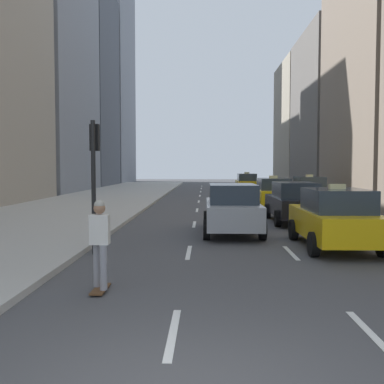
{
  "coord_description": "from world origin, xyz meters",
  "views": [
    {
      "loc": [
        0.26,
        -4.24,
        2.36
      ],
      "look_at": [
        -0.25,
        12.64,
        1.41
      ],
      "focal_mm": 42.0,
      "sensor_mm": 36.0,
      "label": 1
    }
  ],
  "objects_px": {
    "taxi_lead": "(273,193)",
    "sedan_black_near": "(232,208)",
    "traffic_light_pole": "(94,165)",
    "taxi_fourth": "(335,218)",
    "skateboarder": "(100,241)",
    "taxi_second": "(247,183)",
    "taxi_third": "(309,190)",
    "sedan_silver_behind": "(294,202)"
  },
  "relations": [
    {
      "from": "sedan_black_near",
      "to": "traffic_light_pole",
      "type": "distance_m",
      "value": 5.63
    },
    {
      "from": "taxi_third",
      "to": "sedan_black_near",
      "type": "relative_size",
      "value": 0.96
    },
    {
      "from": "taxi_second",
      "to": "sedan_silver_behind",
      "type": "relative_size",
      "value": 0.93
    },
    {
      "from": "taxi_third",
      "to": "traffic_light_pole",
      "type": "distance_m",
      "value": 19.21
    },
    {
      "from": "sedan_black_near",
      "to": "taxi_lead",
      "type": "bearing_deg",
      "value": 73.24
    },
    {
      "from": "taxi_lead",
      "to": "traffic_light_pole",
      "type": "xyz_separation_m",
      "value": [
        -6.75,
        -13.01,
        1.53
      ]
    },
    {
      "from": "taxi_second",
      "to": "taxi_fourth",
      "type": "relative_size",
      "value": 1.0
    },
    {
      "from": "taxi_lead",
      "to": "skateboarder",
      "type": "relative_size",
      "value": 2.52
    },
    {
      "from": "taxi_second",
      "to": "skateboarder",
      "type": "distance_m",
      "value": 33.14
    },
    {
      "from": "taxi_third",
      "to": "sedan_black_near",
      "type": "height_order",
      "value": "taxi_third"
    },
    {
      "from": "taxi_second",
      "to": "traffic_light_pole",
      "type": "distance_m",
      "value": 29.73
    },
    {
      "from": "taxi_lead",
      "to": "traffic_light_pole",
      "type": "bearing_deg",
      "value": -117.43
    },
    {
      "from": "taxi_lead",
      "to": "sedan_black_near",
      "type": "height_order",
      "value": "taxi_lead"
    },
    {
      "from": "taxi_third",
      "to": "sedan_black_near",
      "type": "xyz_separation_m",
      "value": [
        -5.6,
        -12.88,
        0.01
      ]
    },
    {
      "from": "taxi_third",
      "to": "sedan_silver_behind",
      "type": "distance_m",
      "value": 10.03
    },
    {
      "from": "taxi_second",
      "to": "traffic_light_pole",
      "type": "height_order",
      "value": "traffic_light_pole"
    },
    {
      "from": "taxi_second",
      "to": "taxi_third",
      "type": "distance_m",
      "value": 12.63
    },
    {
      "from": "traffic_light_pole",
      "to": "sedan_black_near",
      "type": "bearing_deg",
      "value": 43.22
    },
    {
      "from": "taxi_fourth",
      "to": "skateboarder",
      "type": "xyz_separation_m",
      "value": [
        -5.73,
        -4.72,
        0.08
      ]
    },
    {
      "from": "sedan_black_near",
      "to": "sedan_silver_behind",
      "type": "distance_m",
      "value": 4.29
    },
    {
      "from": "sedan_silver_behind",
      "to": "traffic_light_pole",
      "type": "height_order",
      "value": "traffic_light_pole"
    },
    {
      "from": "taxi_fourth",
      "to": "skateboarder",
      "type": "bearing_deg",
      "value": -140.49
    },
    {
      "from": "taxi_third",
      "to": "taxi_fourth",
      "type": "xyz_separation_m",
      "value": [
        -2.8,
        -15.6,
        0.0
      ]
    },
    {
      "from": "taxi_fourth",
      "to": "skateboarder",
      "type": "relative_size",
      "value": 2.52
    },
    {
      "from": "taxi_second",
      "to": "taxi_third",
      "type": "height_order",
      "value": "same"
    },
    {
      "from": "taxi_fourth",
      "to": "sedan_silver_behind",
      "type": "distance_m",
      "value": 5.97
    },
    {
      "from": "taxi_second",
      "to": "taxi_third",
      "type": "bearing_deg",
      "value": -77.19
    },
    {
      "from": "sedan_silver_behind",
      "to": "skateboarder",
      "type": "height_order",
      "value": "skateboarder"
    },
    {
      "from": "taxi_lead",
      "to": "taxi_third",
      "type": "xyz_separation_m",
      "value": [
        2.8,
        3.59,
        0.0
      ]
    },
    {
      "from": "taxi_third",
      "to": "traffic_light_pole",
      "type": "xyz_separation_m",
      "value": [
        -9.55,
        -16.6,
        1.53
      ]
    },
    {
      "from": "sedan_black_near",
      "to": "taxi_fourth",
      "type": "bearing_deg",
      "value": -44.1
    },
    {
      "from": "taxi_second",
      "to": "taxi_fourth",
      "type": "xyz_separation_m",
      "value": [
        0.0,
        -27.91,
        0.0
      ]
    },
    {
      "from": "taxi_lead",
      "to": "traffic_light_pole",
      "type": "distance_m",
      "value": 14.73
    },
    {
      "from": "taxi_lead",
      "to": "taxi_second",
      "type": "height_order",
      "value": "same"
    },
    {
      "from": "taxi_fourth",
      "to": "skateboarder",
      "type": "height_order",
      "value": "taxi_fourth"
    },
    {
      "from": "taxi_third",
      "to": "sedan_silver_behind",
      "type": "bearing_deg",
      "value": -106.21
    },
    {
      "from": "sedan_silver_behind",
      "to": "taxi_fourth",
      "type": "bearing_deg",
      "value": -90.0
    },
    {
      "from": "taxi_second",
      "to": "taxi_fourth",
      "type": "bearing_deg",
      "value": -90.0
    },
    {
      "from": "taxi_fourth",
      "to": "traffic_light_pole",
      "type": "xyz_separation_m",
      "value": [
        -6.75,
        -1.0,
        1.53
      ]
    },
    {
      "from": "sedan_silver_behind",
      "to": "taxi_third",
      "type": "bearing_deg",
      "value": 73.79
    },
    {
      "from": "taxi_lead",
      "to": "taxi_fourth",
      "type": "xyz_separation_m",
      "value": [
        0.0,
        -12.01,
        0.0
      ]
    },
    {
      "from": "taxi_third",
      "to": "sedan_black_near",
      "type": "distance_m",
      "value": 14.05
    }
  ]
}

